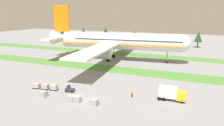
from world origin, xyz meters
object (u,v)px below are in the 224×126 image
cargo_dolly_lead (54,87)px  uld_container_3 (94,102)px  cargo_dolly_second (45,86)px  uld_container_0 (43,94)px  uld_container_1 (71,99)px  cargo_dolly_third (37,85)px  taxiway_marker_2 (160,76)px  airliner (116,41)px  baggage_tug (70,89)px  taxiway_marker_1 (185,79)px  catering_truck (172,93)px  uld_container_2 (77,99)px  taxiway_marker_0 (156,75)px  ground_crew_marshaller (132,94)px

cargo_dolly_lead → uld_container_3: size_ratio=1.19×
cargo_dolly_lead → cargo_dolly_second: (-2.87, -0.39, 0.00)m
uld_container_0 → uld_container_1: (8.69, 0.28, -0.03)m
cargo_dolly_third → uld_container_3: size_ratio=1.19×
cargo_dolly_lead → taxiway_marker_2: (25.91, 25.74, -0.67)m
cargo_dolly_lead → uld_container_1: size_ratio=1.19×
airliner → cargo_dolly_second: size_ratio=34.97×
baggage_tug → taxiway_marker_1: (29.50, 24.68, -0.55)m
airliner → catering_truck: 51.21m
catering_truck → uld_container_1: catering_truck is taller
uld_container_0 → airliner: bearing=89.4°
cargo_dolly_lead → catering_truck: bearing=92.4°
cargo_dolly_second → taxiway_marker_1: 45.37m
uld_container_2 → taxiway_marker_2: 33.98m
taxiway_marker_0 → baggage_tug: bearing=-127.5°
uld_container_0 → uld_container_2: uld_container_2 is taller
uld_container_2 → taxiway_marker_2: (15.01, 30.48, -0.56)m
ground_crew_marshaller → uld_container_2: (-11.68, -8.74, -0.14)m
uld_container_3 → cargo_dolly_third: bearing=169.7°
cargo_dolly_second → taxiway_marker_0: size_ratio=4.03×
taxiway_marker_1 → taxiway_marker_0: bearing=176.5°
uld_container_1 → uld_container_3: uld_container_1 is taller
cargo_dolly_second → uld_container_2: bearing=64.7°
uld_container_2 → cargo_dolly_third: bearing=166.6°
cargo_dolly_lead → taxiway_marker_1: (34.48, 25.36, -0.66)m
airliner → taxiway_marker_0: bearing=43.7°
airliner → cargo_dolly_second: airliner is taller
ground_crew_marshaller → catering_truck: bearing=-16.4°
baggage_tug → cargo_dolly_third: size_ratio=1.15×
catering_truck → ground_crew_marshaller: catering_truck is taller
uld_container_2 → taxiway_marker_0: (13.48, 30.71, -0.51)m
baggage_tug → catering_truck: 28.17m
ground_crew_marshaller → uld_container_1: 16.08m
uld_container_2 → taxiway_marker_0: size_ratio=3.38×
uld_container_1 → taxiway_marker_1: (25.27, 30.28, -0.52)m
airliner → cargo_dolly_second: bearing=-11.3°
uld_container_1 → taxiway_marker_2: size_ratio=3.99×
ground_crew_marshaller → uld_container_3: ground_crew_marshaller is taller
uld_container_0 → taxiway_marker_2: (25.39, 30.94, -0.56)m
cargo_dolly_lead → taxiway_marker_2: size_ratio=4.76×
cargo_dolly_second → cargo_dolly_lead: bearing=90.0°
ground_crew_marshaller → taxiway_marker_1: size_ratio=3.31×
taxiway_marker_0 → airliner: bearing=140.1°
cargo_dolly_second → cargo_dolly_third: 2.90m
uld_container_3 → taxiway_marker_0: (8.70, 30.66, -0.48)m
cargo_dolly_second → cargo_dolly_third: (-2.87, -0.39, 0.00)m
cargo_dolly_lead → uld_container_2: size_ratio=1.19×
cargo_dolly_lead → taxiway_marker_0: cargo_dolly_lead is taller
baggage_tug → cargo_dolly_third: (-10.72, -1.47, 0.10)m
cargo_dolly_third → taxiway_marker_1: bearing=115.2°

